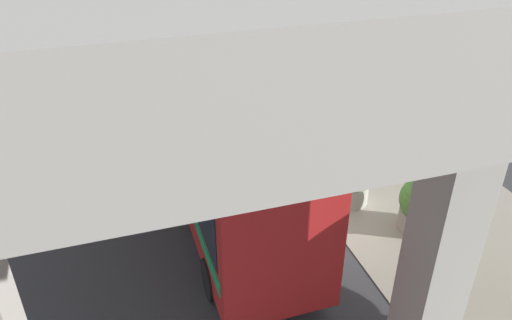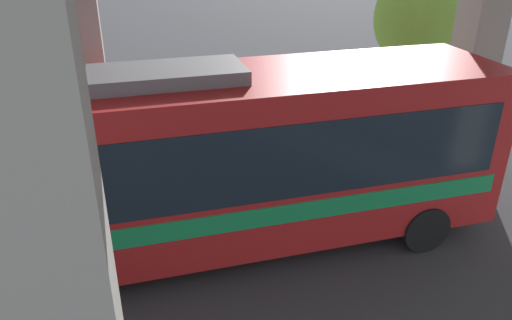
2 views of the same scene
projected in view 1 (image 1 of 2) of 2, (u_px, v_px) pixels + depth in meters
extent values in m
plane|color=#38383A|center=(332.00, 226.00, 14.03)|extent=(80.00, 80.00, 0.00)
cube|color=gray|center=(424.00, 207.00, 14.82)|extent=(6.00, 40.00, 0.02)
cube|color=#9E998E|center=(263.00, 45.00, 15.84)|extent=(0.90, 0.90, 7.70)
cube|color=#9E998E|center=(449.00, 214.00, 8.08)|extent=(0.90, 0.90, 7.70)
cube|color=#9E998E|center=(27.00, 68.00, 13.99)|extent=(0.90, 0.90, 7.70)
cube|color=#B21E1E|center=(220.00, 142.00, 14.11)|extent=(2.57, 10.58, 3.13)
cube|color=#19232D|center=(219.00, 130.00, 13.92)|extent=(2.61, 9.73, 1.38)
cube|color=#198C4C|center=(221.00, 161.00, 14.43)|extent=(2.61, 10.05, 0.38)
cube|color=slate|center=(208.00, 72.00, 14.13)|extent=(1.28, 2.64, 0.24)
cylinder|color=black|center=(307.00, 257.00, 12.15)|extent=(0.28, 1.00, 1.00)
cylinder|color=black|center=(211.00, 279.00, 11.51)|extent=(0.28, 1.00, 1.00)
cylinder|color=black|center=(230.00, 131.00, 18.02)|extent=(0.28, 1.00, 1.00)
cylinder|color=black|center=(164.00, 141.00, 17.38)|extent=(0.28, 1.00, 1.00)
cylinder|color=#B21919|center=(342.00, 152.00, 16.91)|extent=(0.20, 0.20, 0.77)
sphere|color=#B21919|center=(343.00, 140.00, 16.68)|extent=(0.19, 0.19, 0.19)
cylinder|color=#B21919|center=(346.00, 148.00, 16.89)|extent=(0.12, 0.09, 0.09)
cylinder|color=#B21919|center=(338.00, 150.00, 16.81)|extent=(0.12, 0.09, 0.09)
cylinder|color=#9E998E|center=(348.00, 192.00, 14.93)|extent=(1.16, 1.16, 0.65)
sphere|color=olive|center=(351.00, 173.00, 14.60)|extent=(1.26, 1.26, 1.26)
sphere|color=#993F8C|center=(344.00, 177.00, 14.75)|extent=(0.41, 0.41, 0.41)
cylinder|color=#9E998E|center=(420.00, 219.00, 13.78)|extent=(1.17, 1.17, 0.63)
sphere|color=#4C8C38|center=(424.00, 199.00, 13.44)|extent=(1.30, 1.30, 1.30)
sphere|color=#BF334C|center=(415.00, 204.00, 13.59)|extent=(0.41, 0.41, 0.41)
cube|color=maroon|center=(63.00, 120.00, 18.15)|extent=(1.81, 4.61, 1.04)
cube|color=black|center=(58.00, 97.00, 17.81)|extent=(1.54, 2.53, 0.69)
cylinder|color=black|center=(91.00, 147.00, 17.38)|extent=(0.22, 0.64, 0.64)
cylinder|color=black|center=(38.00, 154.00, 16.93)|extent=(0.22, 0.64, 0.64)
cylinder|color=black|center=(88.00, 112.00, 19.84)|extent=(0.22, 0.64, 0.64)
cylinder|color=black|center=(43.00, 118.00, 19.39)|extent=(0.22, 0.64, 0.64)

